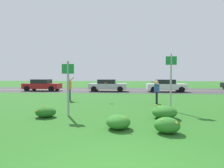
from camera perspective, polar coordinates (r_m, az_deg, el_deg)
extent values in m
plane|color=#26601E|center=(14.03, 4.72, -5.12)|extent=(120.00, 120.00, 0.00)
cube|color=#38383A|center=(24.73, 5.00, -1.89)|extent=(120.00, 9.64, 0.01)
cube|color=yellow|center=(24.73, 5.00, -1.88)|extent=(120.00, 0.16, 0.00)
ellipsoid|color=#2D7526|center=(6.61, 1.94, -11.47)|extent=(0.84, 0.92, 0.48)
sphere|color=yellow|center=(6.43, 3.39, -10.21)|extent=(0.07, 0.07, 0.07)
sphere|color=yellow|center=(6.77, 3.33, -10.69)|extent=(0.08, 0.08, 0.08)
sphere|color=yellow|center=(6.28, 4.13, -10.32)|extent=(0.06, 0.06, 0.06)
sphere|color=yellow|center=(6.69, 2.02, -9.77)|extent=(0.05, 0.05, 0.05)
ellipsoid|color=#2D7526|center=(8.47, 15.68, -8.21)|extent=(1.05, 1.16, 0.56)
sphere|color=gold|center=(8.17, 16.75, -8.17)|extent=(0.09, 0.09, 0.09)
sphere|color=gold|center=(8.71, 18.00, -6.58)|extent=(0.06, 0.06, 0.06)
sphere|color=gold|center=(8.13, 15.00, -8.41)|extent=(0.06, 0.06, 0.06)
sphere|color=gold|center=(8.82, 15.20, -6.21)|extent=(0.06, 0.06, 0.06)
sphere|color=gold|center=(8.17, 14.04, -7.52)|extent=(0.06, 0.06, 0.06)
sphere|color=gold|center=(8.31, 13.18, -6.37)|extent=(0.09, 0.09, 0.09)
sphere|color=gold|center=(8.54, 13.44, -6.98)|extent=(0.06, 0.06, 0.06)
ellipsoid|color=#2D7526|center=(6.37, 16.43, -11.97)|extent=(0.83, 0.71, 0.50)
sphere|color=gold|center=(6.21, 19.08, -11.21)|extent=(0.08, 0.08, 0.08)
sphere|color=gold|center=(6.25, 18.43, -10.71)|extent=(0.07, 0.07, 0.07)
sphere|color=gold|center=(6.05, 15.00, -10.58)|extent=(0.05, 0.05, 0.05)
sphere|color=gold|center=(6.67, 15.06, -10.84)|extent=(0.06, 0.06, 0.06)
sphere|color=gold|center=(6.31, 17.70, -11.61)|extent=(0.07, 0.07, 0.07)
sphere|color=gold|center=(6.41, 15.27, -9.96)|extent=(0.05, 0.05, 0.05)
ellipsoid|color=#23661E|center=(8.91, -19.57, -8.04)|extent=(0.91, 0.80, 0.47)
sphere|color=orange|center=(8.88, -18.67, -7.25)|extent=(0.07, 0.07, 0.07)
sphere|color=orange|center=(8.55, -19.74, -7.07)|extent=(0.06, 0.06, 0.06)
sphere|color=orange|center=(8.74, -22.00, -7.64)|extent=(0.08, 0.08, 0.08)
sphere|color=orange|center=(9.00, -20.05, -6.37)|extent=(0.07, 0.07, 0.07)
sphere|color=orange|center=(9.08, -18.37, -7.66)|extent=(0.05, 0.05, 0.05)
cube|color=#93969B|center=(8.76, -13.20, -1.41)|extent=(0.07, 0.10, 2.51)
cube|color=#197F38|center=(8.72, -13.32, 4.52)|extent=(0.56, 0.03, 0.44)
cube|color=#93969B|center=(10.27, 17.51, 0.43)|extent=(0.07, 0.10, 2.99)
cube|color=#197F38|center=(10.27, 17.62, 6.83)|extent=(0.56, 0.03, 0.44)
cylinder|color=orange|center=(14.38, -12.94, -0.42)|extent=(0.34, 0.34, 0.60)
sphere|color=tan|center=(14.36, -12.96, 1.17)|extent=(0.21, 0.21, 0.21)
cylinder|color=navy|center=(14.50, -12.76, -3.25)|extent=(0.14, 0.14, 0.84)
cylinder|color=navy|center=(14.36, -13.08, -3.31)|extent=(0.14, 0.14, 0.84)
cylinder|color=tan|center=(14.50, -12.29, 1.35)|extent=(0.50, 0.18, 0.43)
cylinder|color=tan|center=(14.20, -13.25, -0.52)|extent=(0.13, 0.11, 0.57)
cylinder|color=#2D4C9E|center=(12.64, 13.51, -1.15)|extent=(0.34, 0.34, 0.56)
sphere|color=tan|center=(12.62, 13.53, 0.56)|extent=(0.21, 0.21, 0.21)
cylinder|color=black|center=(12.61, 13.47, -4.22)|extent=(0.14, 0.14, 0.79)
cylinder|color=black|center=(12.78, 13.50, -4.13)|extent=(0.14, 0.14, 0.79)
cylinder|color=tan|center=(12.43, 13.05, 0.35)|extent=(0.53, 0.18, 0.28)
cylinder|color=tan|center=(12.84, 13.46, -1.18)|extent=(0.12, 0.11, 0.53)
cylinder|color=red|center=(13.30, -1.97, 0.35)|extent=(0.27, 0.26, 0.13)
torus|color=red|center=(13.30, -1.97, 0.32)|extent=(0.27, 0.26, 0.13)
cube|color=maroon|center=(25.04, -20.50, -0.57)|extent=(4.50, 1.82, 0.66)
cube|color=black|center=(25.06, -20.72, 0.74)|extent=(2.10, 1.64, 0.52)
cylinder|color=black|center=(25.24, -16.44, -1.15)|extent=(0.66, 0.22, 0.66)
cylinder|color=black|center=(23.60, -18.04, -1.41)|extent=(0.66, 0.22, 0.66)
cylinder|color=black|center=(26.54, -22.66, -1.07)|extent=(0.66, 0.22, 0.66)
cylinder|color=black|center=(24.99, -24.58, -1.30)|extent=(0.66, 0.22, 0.66)
cube|color=#B7BABF|center=(22.68, -1.32, -0.70)|extent=(4.50, 1.82, 0.66)
cube|color=black|center=(22.67, -1.57, 0.74)|extent=(2.10, 1.64, 0.52)
cylinder|color=black|center=(23.46, 2.70, -1.31)|extent=(0.66, 0.22, 0.66)
cylinder|color=black|center=(21.69, 2.48, -1.61)|extent=(0.66, 0.22, 0.66)
cylinder|color=black|center=(23.81, -4.78, -1.27)|extent=(0.66, 0.22, 0.66)
cylinder|color=black|center=(22.06, -5.59, -1.55)|extent=(0.66, 0.22, 0.66)
cube|color=silver|center=(22.94, 16.18, -0.76)|extent=(4.50, 1.82, 0.66)
cube|color=black|center=(22.90, 15.95, 0.66)|extent=(2.10, 1.64, 0.52)
cylinder|color=black|center=(24.16, 19.39, -1.34)|extent=(0.66, 0.22, 0.66)
cylinder|color=black|center=(22.44, 20.49, -1.62)|extent=(0.66, 0.22, 0.66)
cylinder|color=black|center=(23.60, 12.07, -1.34)|extent=(0.66, 0.22, 0.66)
cylinder|color=black|center=(21.83, 12.61, -1.64)|extent=(0.66, 0.22, 0.66)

